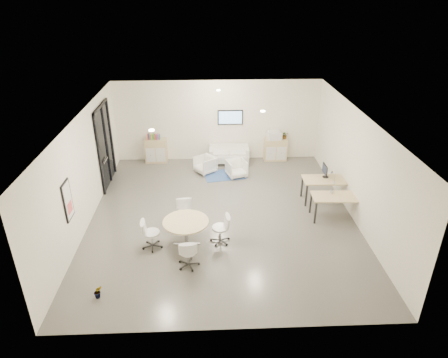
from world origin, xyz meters
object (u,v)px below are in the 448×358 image
at_px(sideboard_right, 275,149).
at_px(armchair_left, 205,164).
at_px(desk_front, 336,198).
at_px(loveseat, 229,155).
at_px(desk_rear, 326,181).
at_px(armchair_right, 237,168).
at_px(round_table, 186,224).
at_px(sideboard_left, 156,151).

bearing_deg(sideboard_right, armchair_left, -159.49).
bearing_deg(desk_front, loveseat, 126.75).
relative_size(loveseat, armchair_left, 2.28).
relative_size(sideboard_right, desk_rear, 0.59).
bearing_deg(loveseat, desk_rear, -46.28).
xyz_separation_m(sideboard_right, armchair_left, (-2.84, -1.06, -0.11)).
bearing_deg(armchair_left, desk_rear, 21.83).
xyz_separation_m(sideboard_right, desk_front, (1.11, -4.47, 0.22)).
distance_m(sideboard_right, desk_front, 4.61).
height_order(sideboard_right, armchair_right, sideboard_right).
relative_size(desk_front, round_table, 1.17).
xyz_separation_m(armchair_right, desk_front, (2.78, -3.01, 0.32)).
distance_m(sideboard_left, desk_rear, 6.81).
relative_size(sideboard_right, loveseat, 0.58).
relative_size(armchair_left, round_table, 0.55).
bearing_deg(armchair_left, desk_front, 11.91).
bearing_deg(armchair_left, sideboard_right, 73.31).
bearing_deg(sideboard_right, desk_front, -76.11).
relative_size(loveseat, armchair_right, 2.27).
xyz_separation_m(desk_rear, round_table, (-4.45, -2.27, -0.04)).
height_order(sideboard_left, loveseat, sideboard_left).
height_order(desk_front, round_table, round_table).
bearing_deg(loveseat, round_table, -103.43).
xyz_separation_m(loveseat, desk_rear, (2.99, -3.28, 0.39)).
bearing_deg(armchair_left, round_table, -43.49).
bearing_deg(armchair_right, desk_rear, -52.29).
relative_size(armchair_left, armchair_right, 1.00).
relative_size(armchair_left, desk_front, 0.48).
xyz_separation_m(sideboard_left, loveseat, (2.90, -0.15, -0.16)).
bearing_deg(sideboard_right, loveseat, -175.48).
relative_size(desk_rear, round_table, 1.23).
distance_m(loveseat, desk_front, 5.27).
xyz_separation_m(armchair_right, round_table, (-1.68, -4.24, 0.33)).
bearing_deg(loveseat, armchair_left, -134.94).
bearing_deg(round_table, desk_rear, 27.03).
relative_size(sideboard_right, armchair_left, 1.31).
bearing_deg(armchair_right, sideboard_right, 24.16).
bearing_deg(loveseat, sideboard_left, 178.46).
height_order(sideboard_right, loveseat, sideboard_right).
xyz_separation_m(sideboard_left, armchair_right, (3.11, -1.46, -0.13)).
bearing_deg(loveseat, armchair_right, -79.55).
bearing_deg(sideboard_left, loveseat, -2.91).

